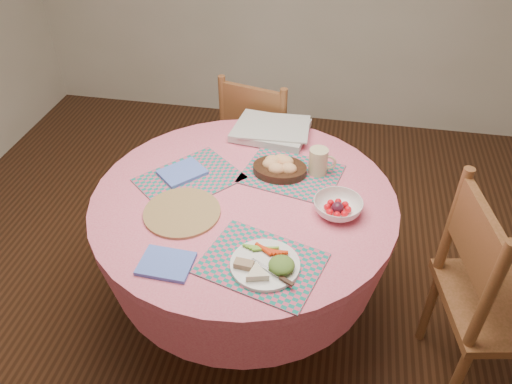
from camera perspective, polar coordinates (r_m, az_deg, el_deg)
ground at (r=2.56m, az=-1.13°, el=-13.69°), size 4.00×4.00×0.00m
dining_table at (r=2.15m, az=-1.31°, el=-4.54°), size 1.24×1.24×0.75m
chair_right at (r=2.15m, az=25.20°, el=-10.76°), size 0.51×0.53×0.99m
chair_back at (r=2.85m, az=0.68°, el=5.60°), size 0.51×0.49×0.91m
placemat_front at (r=1.74m, az=0.65°, el=-8.16°), size 0.47×0.40×0.01m
placemat_left at (r=2.13m, az=-7.62°, el=1.50°), size 0.49×0.50×0.01m
placemat_back at (r=2.14m, az=4.07°, el=2.07°), size 0.46×0.38×0.01m
wicker_trivet at (r=1.96m, az=-8.45°, el=-2.31°), size 0.30×0.30×0.01m
napkin_near at (r=1.76m, az=-10.23°, el=-8.06°), size 0.19×0.15×0.01m
napkin_far at (r=2.15m, az=-8.43°, el=2.24°), size 0.22×0.23×0.01m
dinner_plate at (r=1.71m, az=1.28°, el=-8.26°), size 0.24×0.24×0.05m
bread_bowl at (r=2.12m, az=2.71°, el=2.95°), size 0.23×0.23×0.08m
latte_mug at (r=2.12m, az=7.20°, el=3.50°), size 0.12×0.08×0.12m
fruit_bowl at (r=1.95m, az=9.32°, el=-1.72°), size 0.21×0.21×0.06m
newspaper_stack at (r=2.39m, az=1.78°, el=7.13°), size 0.37×0.31×0.04m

